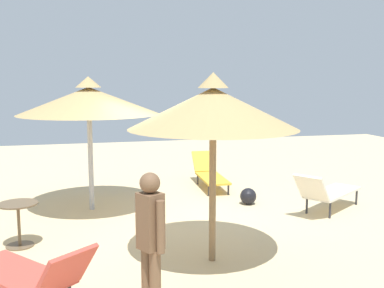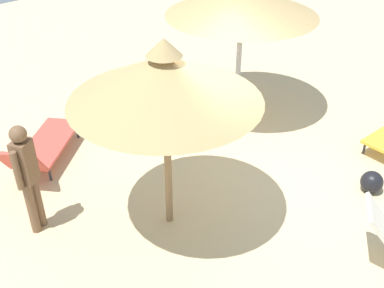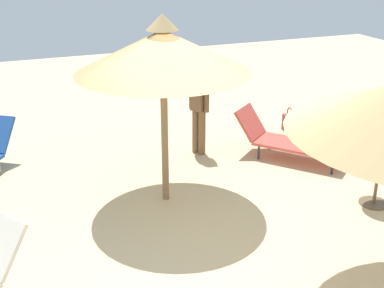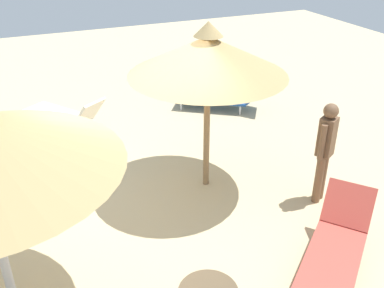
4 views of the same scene
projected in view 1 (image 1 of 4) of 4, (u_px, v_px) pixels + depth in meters
ground at (185, 235)px, 8.02m from camera, size 24.00×24.00×0.10m
parasol_umbrella_front at (213, 108)px, 6.48m from camera, size 2.44×2.44×2.76m
parasol_umbrella_center at (89, 101)px, 9.14m from camera, size 2.83×2.83×2.72m
lounge_chair_back at (210, 173)px, 11.38m from camera, size 1.93×0.63×0.77m
lounge_chair_far_left at (327, 191)px, 9.22m from camera, size 1.58×1.93×0.89m
lounge_chair_edge at (29, 273)px, 5.49m from camera, size 1.91×1.73×0.83m
person_standing_near_left at (151, 238)px, 4.97m from camera, size 0.39×0.31×1.68m
side_table_round at (19, 217)px, 7.28m from camera, size 0.63×0.63×0.72m
beach_ball at (248, 196)px, 9.81m from camera, size 0.35×0.35×0.35m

